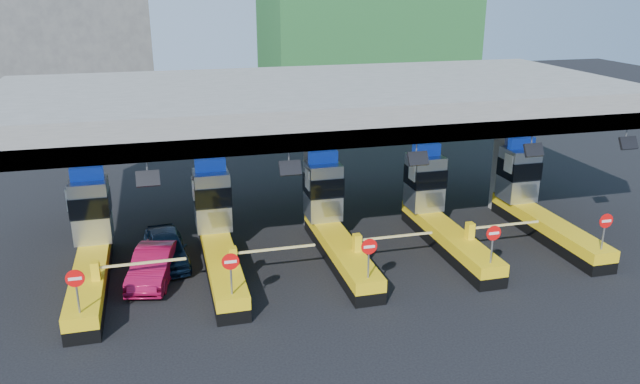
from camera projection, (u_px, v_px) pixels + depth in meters
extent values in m
plane|color=black|center=(334.00, 253.00, 27.43)|extent=(120.00, 120.00, 0.00)
cube|color=slate|center=(316.00, 100.00, 28.18)|extent=(28.00, 12.00, 1.50)
cube|color=#4C4C49|center=(355.00, 137.00, 23.08)|extent=(28.00, 0.60, 0.70)
cube|color=slate|center=(92.00, 191.00, 26.88)|extent=(1.00, 1.00, 5.50)
cube|color=slate|center=(316.00, 174.00, 29.30)|extent=(1.00, 1.00, 5.50)
cube|color=slate|center=(506.00, 159.00, 31.71)|extent=(1.00, 1.00, 5.50)
cylinder|color=slate|center=(147.00, 167.00, 21.46)|extent=(0.06, 0.06, 0.50)
cube|color=black|center=(148.00, 179.00, 21.39)|extent=(0.80, 0.38, 0.54)
cylinder|color=slate|center=(289.00, 157.00, 22.67)|extent=(0.06, 0.06, 0.50)
cube|color=black|center=(290.00, 168.00, 22.60)|extent=(0.80, 0.38, 0.54)
cylinder|color=slate|center=(416.00, 148.00, 23.88)|extent=(0.06, 0.06, 0.50)
cube|color=black|center=(418.00, 159.00, 23.81)|extent=(0.80, 0.38, 0.54)
cylinder|color=slate|center=(532.00, 140.00, 25.09)|extent=(0.06, 0.06, 0.50)
cube|color=black|center=(534.00, 150.00, 25.01)|extent=(0.80, 0.38, 0.54)
cylinder|color=slate|center=(626.00, 134.00, 26.17)|extent=(0.06, 0.06, 0.50)
cube|color=black|center=(628.00, 143.00, 26.10)|extent=(0.80, 0.38, 0.54)
cube|color=black|center=(92.00, 284.00, 24.02)|extent=(1.20, 8.00, 0.50)
cube|color=#E5B70C|center=(90.00, 272.00, 23.86)|extent=(1.20, 8.00, 0.50)
cube|color=#9EA3A8|center=(91.00, 210.00, 25.93)|extent=(1.50, 1.50, 2.60)
cube|color=black|center=(90.00, 203.00, 25.81)|extent=(1.56, 1.56, 0.90)
cube|color=#0C2DBF|center=(87.00, 174.00, 25.42)|extent=(1.30, 0.35, 0.55)
cube|color=white|center=(68.00, 198.00, 25.23)|extent=(0.06, 0.70, 0.90)
cylinder|color=slate|center=(77.00, 295.00, 20.27)|extent=(0.07, 0.07, 1.30)
cylinder|color=red|center=(75.00, 278.00, 20.05)|extent=(0.60, 0.04, 0.60)
cube|color=white|center=(75.00, 279.00, 20.03)|extent=(0.42, 0.02, 0.10)
cube|color=#E5B70C|center=(95.00, 271.00, 22.65)|extent=(0.30, 0.35, 0.70)
cube|color=white|center=(142.00, 263.00, 23.02)|extent=(3.20, 0.08, 0.08)
cube|color=black|center=(222.00, 270.00, 25.22)|extent=(1.20, 8.00, 0.50)
cube|color=#E5B70C|center=(221.00, 258.00, 25.06)|extent=(1.20, 8.00, 0.50)
cube|color=#9EA3A8|center=(212.00, 200.00, 27.13)|extent=(1.50, 1.50, 2.60)
cube|color=black|center=(212.00, 193.00, 27.02)|extent=(1.56, 1.56, 0.90)
cube|color=#0C2DBF|center=(210.00, 165.00, 26.63)|extent=(1.30, 0.35, 0.55)
cube|color=white|center=(193.00, 188.00, 26.44)|extent=(0.06, 0.70, 0.90)
cylinder|color=slate|center=(231.00, 277.00, 21.48)|extent=(0.07, 0.07, 1.30)
cylinder|color=red|center=(230.00, 262.00, 21.26)|extent=(0.60, 0.04, 0.60)
cube|color=white|center=(231.00, 262.00, 21.24)|extent=(0.42, 0.02, 0.10)
cube|color=#E5B70C|center=(233.00, 256.00, 23.86)|extent=(0.30, 0.35, 0.70)
cube|color=white|center=(275.00, 249.00, 24.22)|extent=(3.20, 0.08, 0.08)
cube|color=black|center=(340.00, 257.00, 26.43)|extent=(1.20, 8.00, 0.50)
cube|color=#E5B70C|center=(340.00, 246.00, 26.27)|extent=(1.20, 8.00, 0.50)
cube|color=#9EA3A8|center=(323.00, 191.00, 28.34)|extent=(1.50, 1.50, 2.60)
cube|color=black|center=(323.00, 184.00, 28.23)|extent=(1.56, 1.56, 0.90)
cube|color=#0C2DBF|center=(323.00, 157.00, 27.83)|extent=(1.30, 0.35, 0.55)
cube|color=white|center=(307.00, 179.00, 27.65)|extent=(0.06, 0.70, 0.90)
cylinder|color=slate|center=(368.00, 261.00, 22.69)|extent=(0.07, 0.07, 1.30)
cylinder|color=red|center=(369.00, 247.00, 22.47)|extent=(0.60, 0.04, 0.60)
cube|color=white|center=(369.00, 247.00, 22.44)|extent=(0.42, 0.02, 0.10)
cube|color=#E5B70C|center=(357.00, 243.00, 25.07)|extent=(0.30, 0.35, 0.70)
cube|color=white|center=(396.00, 236.00, 25.43)|extent=(3.20, 0.08, 0.08)
cube|color=black|center=(448.00, 245.00, 27.64)|extent=(1.20, 8.00, 0.50)
cube|color=#E5B70C|center=(449.00, 234.00, 27.48)|extent=(1.20, 8.00, 0.50)
cube|color=#9EA3A8|center=(425.00, 182.00, 29.55)|extent=(1.50, 1.50, 2.60)
cube|color=black|center=(425.00, 176.00, 29.43)|extent=(1.56, 1.56, 0.90)
cube|color=#0C2DBF|center=(427.00, 150.00, 29.04)|extent=(1.30, 0.35, 0.55)
cube|color=white|center=(412.00, 171.00, 28.86)|extent=(0.06, 0.70, 0.90)
cylinder|color=slate|center=(492.00, 247.00, 23.89)|extent=(0.07, 0.07, 1.30)
cylinder|color=red|center=(494.00, 233.00, 23.67)|extent=(0.60, 0.04, 0.60)
cube|color=white|center=(494.00, 233.00, 23.65)|extent=(0.42, 0.02, 0.10)
cube|color=#E5B70C|center=(470.00, 231.00, 26.27)|extent=(0.30, 0.35, 0.70)
cube|color=white|center=(505.00, 225.00, 26.64)|extent=(3.20, 0.08, 0.08)
cube|color=black|center=(547.00, 234.00, 28.85)|extent=(1.20, 8.00, 0.50)
cube|color=#E5B70C|center=(548.00, 223.00, 28.69)|extent=(1.20, 8.00, 0.50)
cube|color=#9EA3A8|center=(518.00, 174.00, 30.76)|extent=(1.50, 1.50, 2.60)
cube|color=black|center=(519.00, 168.00, 30.64)|extent=(1.56, 1.56, 0.90)
cube|color=#0C2DBF|center=(522.00, 143.00, 30.25)|extent=(1.30, 0.35, 0.55)
cube|color=white|center=(509.00, 163.00, 30.06)|extent=(0.06, 0.70, 0.90)
cylinder|color=slate|center=(604.00, 234.00, 25.10)|extent=(0.07, 0.07, 1.30)
cylinder|color=red|center=(606.00, 221.00, 24.88)|extent=(0.60, 0.04, 0.60)
cube|color=white|center=(607.00, 221.00, 24.86)|extent=(0.42, 0.02, 0.10)
cube|color=#E5B70C|center=(573.00, 220.00, 27.48)|extent=(0.30, 0.35, 0.70)
cube|color=white|center=(605.00, 214.00, 27.85)|extent=(3.20, 0.08, 0.08)
cube|color=#4C4C49|center=(66.00, 10.00, 54.14)|extent=(14.00, 10.00, 18.00)
imported|color=black|center=(166.00, 248.00, 26.19)|extent=(2.03, 4.27, 1.41)
imported|color=maroon|center=(154.00, 265.00, 24.68)|extent=(2.29, 4.27, 1.33)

